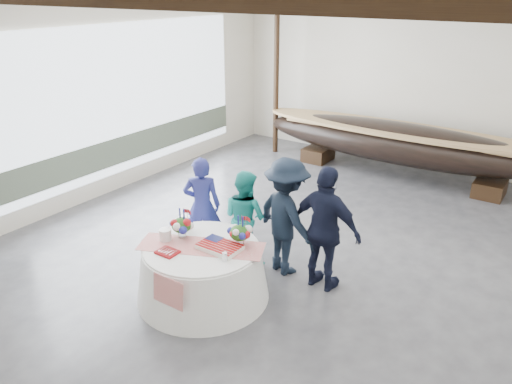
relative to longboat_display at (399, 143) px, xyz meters
The scene contains 12 objects.
floor 4.94m from the longboat_display, 89.77° to the right, with size 10.00×12.00×0.01m, color #3D3D42.
wall_back 1.80m from the longboat_display, 89.00° to the left, with size 10.00×0.02×4.50m, color silver.
wall_left 7.11m from the longboat_display, 135.64° to the right, with size 0.02×12.00×4.50m, color silver.
pavilion_structure 5.12m from the longboat_display, 89.72° to the right, with size 9.80×11.76×4.50m.
open_bay 6.34m from the longboat_display, 141.85° to the right, with size 0.03×7.00×3.20m.
longboat_display is the anchor object (origin of this frame).
banquet_table 6.59m from the longboat_display, 95.26° to the right, with size 1.97×1.97×0.84m.
tabletop_items 6.43m from the longboat_display, 95.50° to the right, with size 1.88×1.25×0.40m.
guest_woman_blue 5.68m from the longboat_display, 105.20° to the right, with size 0.63×0.41×1.73m, color navy.
guest_woman_teal 5.39m from the longboat_display, 97.38° to the right, with size 0.79×0.61×1.62m, color teal.
guest_man_left 5.22m from the longboat_display, 89.72° to the right, with size 1.24×0.72×1.93m, color black.
guest_man_right 5.36m from the longboat_display, 81.91° to the right, with size 1.15×0.48×1.96m, color black.
Camera 1 is at (3.62, -6.46, 4.35)m, focal length 35.00 mm.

